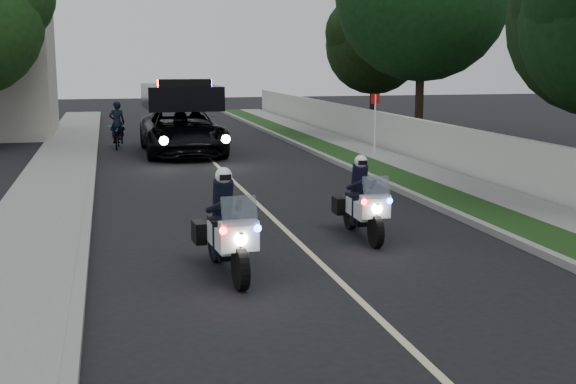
{
  "coord_description": "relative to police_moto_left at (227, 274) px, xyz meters",
  "views": [
    {
      "loc": [
        -3.57,
        -10.9,
        3.56
      ],
      "look_at": [
        -0.18,
        2.99,
        1.0
      ],
      "focal_mm": 46.12,
      "sensor_mm": 36.0,
      "label": 1
    }
  ],
  "objects": [
    {
      "name": "curb_left",
      "position": [
        -2.38,
        8.98,
        0.07
      ],
      "size": [
        0.2,
        60.0,
        0.15
      ],
      "primitive_type": "cube",
      "color": "gray",
      "rests_on": "ground"
    },
    {
      "name": "curb_right",
      "position": [
        5.82,
        8.98,
        0.07
      ],
      "size": [
        0.2,
        60.0,
        0.15
      ],
      "primitive_type": "cube",
      "color": "gray",
      "rests_on": "ground"
    },
    {
      "name": "sidewalk_right",
      "position": [
        7.82,
        8.98,
        0.08
      ],
      "size": [
        1.4,
        60.0,
        0.16
      ],
      "primitive_type": "cube",
      "color": "gray",
      "rests_on": "ground"
    },
    {
      "name": "cyclist",
      "position": [
        -1.48,
        18.83,
        0.0
      ],
      "size": [
        0.63,
        0.44,
        1.71
      ],
      "primitive_type": "imported",
      "rotation": [
        0.0,
        0.0,
        3.19
      ],
      "color": "black",
      "rests_on": "ground"
    },
    {
      "name": "bicycle",
      "position": [
        -1.48,
        18.83,
        0.0
      ],
      "size": [
        0.77,
        1.91,
        0.98
      ],
      "primitive_type": "imported",
      "rotation": [
        0.0,
        0.0,
        -0.07
      ],
      "color": "black",
      "rests_on": "ground"
    },
    {
      "name": "police_moto_left",
      "position": [
        0.0,
        0.0,
        0.0
      ],
      "size": [
        0.91,
        2.18,
        1.81
      ],
      "primitive_type": null,
      "rotation": [
        0.0,
        0.0,
        0.08
      ],
      "color": "silver",
      "rests_on": "ground"
    },
    {
      "name": "tree_right_e",
      "position": [
        11.6,
        24.53,
        0.0
      ],
      "size": [
        6.57,
        6.57,
        8.33
      ],
      "primitive_type": null,
      "rotation": [
        0.0,
        0.0,
        0.41
      ],
      "color": "black",
      "rests_on": "ground"
    },
    {
      "name": "lane_marking",
      "position": [
        1.72,
        8.98,
        0.0
      ],
      "size": [
        0.12,
        50.0,
        0.01
      ],
      "primitive_type": "cube",
      "color": "#BFB78C",
      "rests_on": "ground"
    },
    {
      "name": "ground",
      "position": [
        1.72,
        -1.02,
        0.0
      ],
      "size": [
        120.0,
        120.0,
        0.0
      ],
      "primitive_type": "plane",
      "color": "black",
      "rests_on": "ground"
    },
    {
      "name": "police_moto_right",
      "position": [
        3.08,
        1.94,
        0.0
      ],
      "size": [
        0.73,
        1.99,
        1.68
      ],
      "primitive_type": null,
      "rotation": [
        0.0,
        0.0,
        -0.02
      ],
      "color": "silver",
      "rests_on": "ground"
    },
    {
      "name": "property_wall",
      "position": [
        8.82,
        8.98,
        0.75
      ],
      "size": [
        0.22,
        60.0,
        1.5
      ],
      "primitive_type": "cube",
      "color": "beige",
      "rests_on": "ground"
    },
    {
      "name": "sign_post",
      "position": [
        7.72,
        13.78,
        0.0
      ],
      "size": [
        0.44,
        0.44,
        2.41
      ],
      "primitive_type": null,
      "rotation": [
        0.0,
        0.0,
        0.2
      ],
      "color": "#B70D26",
      "rests_on": "ground"
    },
    {
      "name": "police_suv",
      "position": [
        0.9,
        16.41,
        0.0
      ],
      "size": [
        2.98,
        6.35,
        3.08
      ],
      "primitive_type": "imported",
      "rotation": [
        0.0,
        0.0,
        0.01
      ],
      "color": "black",
      "rests_on": "ground"
    },
    {
      "name": "grass_verge",
      "position": [
        6.52,
        8.98,
        0.08
      ],
      "size": [
        1.2,
        60.0,
        0.16
      ],
      "primitive_type": "cube",
      "color": "#193814",
      "rests_on": "ground"
    },
    {
      "name": "sidewalk_left",
      "position": [
        -3.48,
        8.98,
        0.08
      ],
      "size": [
        2.0,
        60.0,
        0.16
      ],
      "primitive_type": "cube",
      "color": "gray",
      "rests_on": "ground"
    },
    {
      "name": "tree_right_d",
      "position": [
        11.13,
        17.59,
        0.0
      ],
      "size": [
        8.33,
        8.33,
        12.24
      ],
      "primitive_type": null,
      "rotation": [
        0.0,
        0.0,
        0.15
      ],
      "color": "#143C14",
      "rests_on": "ground"
    }
  ]
}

